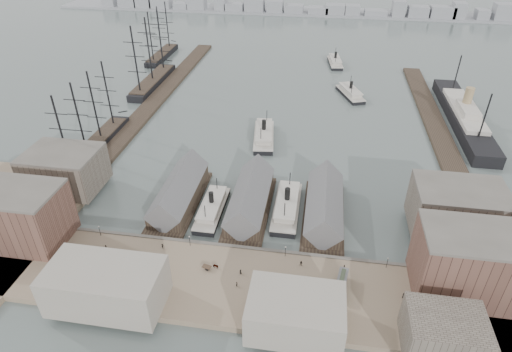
% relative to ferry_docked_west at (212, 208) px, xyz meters
% --- Properties ---
extents(ground, '(900.00, 900.00, 0.00)m').
position_rel_ferry_docked_west_xyz_m(ground, '(13.00, -12.96, -2.17)').
color(ground, '#4E5A58').
rests_on(ground, ground).
extents(quay, '(180.00, 30.00, 2.00)m').
position_rel_ferry_docked_west_xyz_m(quay, '(13.00, -32.96, -1.17)').
color(quay, '#806C56').
rests_on(quay, ground).
extents(seawall, '(180.00, 1.20, 2.30)m').
position_rel_ferry_docked_west_xyz_m(seawall, '(13.00, -18.16, -1.02)').
color(seawall, '#59544C').
rests_on(seawall, ground).
extents(west_wharf, '(10.00, 220.00, 1.60)m').
position_rel_ferry_docked_west_xyz_m(west_wharf, '(-55.00, 87.04, -1.37)').
color(west_wharf, '#2D231C').
rests_on(west_wharf, ground).
extents(east_wharf, '(10.00, 180.00, 1.60)m').
position_rel_ferry_docked_west_xyz_m(east_wharf, '(91.00, 77.04, -1.37)').
color(east_wharf, '#2D231C').
rests_on(east_wharf, ground).
extents(ferry_shed_west, '(14.00, 42.00, 12.60)m').
position_rel_ferry_docked_west_xyz_m(ferry_shed_west, '(-13.00, 3.92, 2.47)').
color(ferry_shed_west, '#2D231C').
rests_on(ferry_shed_west, ground).
extents(ferry_shed_center, '(14.00, 42.00, 12.60)m').
position_rel_ferry_docked_west_xyz_m(ferry_shed_center, '(13.00, 3.92, 2.47)').
color(ferry_shed_center, '#2D231C').
rests_on(ferry_shed_center, ground).
extents(ferry_shed_east, '(14.00, 42.00, 12.60)m').
position_rel_ferry_docked_west_xyz_m(ferry_shed_east, '(39.00, 3.92, 2.47)').
color(ferry_shed_east, '#2D231C').
rests_on(ferry_shed_east, ground).
extents(warehouse_west_front, '(32.00, 18.00, 18.00)m').
position_rel_ferry_docked_west_xyz_m(warehouse_west_front, '(-57.00, -24.96, 8.83)').
color(warehouse_west_front, brown).
rests_on(warehouse_west_front, west_land).
extents(warehouse_west_back, '(26.00, 20.00, 14.00)m').
position_rel_ferry_docked_west_xyz_m(warehouse_west_back, '(-57.00, 5.04, 6.83)').
color(warehouse_west_back, '#60564C').
rests_on(warehouse_west_back, west_land).
extents(warehouse_east_front, '(30.00, 18.00, 19.00)m').
position_rel_ferry_docked_west_xyz_m(warehouse_east_front, '(79.00, -24.96, 9.33)').
color(warehouse_east_front, brown).
rests_on(warehouse_east_front, east_land).
extents(warehouse_east_back, '(28.00, 20.00, 15.00)m').
position_rel_ferry_docked_west_xyz_m(warehouse_east_back, '(81.00, 2.04, 7.33)').
color(warehouse_east_back, '#60564C').
rests_on(warehouse_east_back, east_land).
extents(street_bldg_center, '(24.00, 16.00, 10.00)m').
position_rel_ferry_docked_west_xyz_m(street_bldg_center, '(33.00, -44.96, 4.83)').
color(street_bldg_center, gray).
rests_on(street_bldg_center, quay).
extents(street_bldg_west, '(30.00, 16.00, 12.00)m').
position_rel_ferry_docked_west_xyz_m(street_bldg_west, '(-17.00, -44.96, 5.83)').
color(street_bldg_west, gray).
rests_on(street_bldg_west, quay).
extents(street_bldg_east, '(18.00, 14.00, 11.00)m').
position_rel_ferry_docked_west_xyz_m(street_bldg_east, '(68.00, -45.96, 5.33)').
color(street_bldg_east, '#60564C').
rests_on(street_bldg_east, quay).
extents(lamp_post_far_w, '(0.44, 0.44, 3.92)m').
position_rel_ferry_docked_west_xyz_m(lamp_post_far_w, '(-32.00, -19.96, 2.54)').
color(lamp_post_far_w, black).
rests_on(lamp_post_far_w, quay).
extents(lamp_post_near_w, '(0.44, 0.44, 3.92)m').
position_rel_ferry_docked_west_xyz_m(lamp_post_near_w, '(-2.00, -19.96, 2.54)').
color(lamp_post_near_w, black).
rests_on(lamp_post_near_w, quay).
extents(lamp_post_near_e, '(0.44, 0.44, 3.92)m').
position_rel_ferry_docked_west_xyz_m(lamp_post_near_e, '(28.00, -19.96, 2.54)').
color(lamp_post_near_e, black).
rests_on(lamp_post_near_e, quay).
extents(lamp_post_far_e, '(0.44, 0.44, 3.92)m').
position_rel_ferry_docked_west_xyz_m(lamp_post_far_e, '(58.00, -19.96, 2.54)').
color(lamp_post_far_e, black).
rests_on(lamp_post_far_e, quay).
extents(far_shore, '(500.00, 40.00, 15.72)m').
position_rel_ferry_docked_west_xyz_m(far_shore, '(10.93, 321.18, 1.73)').
color(far_shore, gray).
rests_on(far_shore, ground).
extents(ferry_docked_west, '(7.78, 25.94, 9.26)m').
position_rel_ferry_docked_west_xyz_m(ferry_docked_west, '(0.00, 0.00, 0.00)').
color(ferry_docked_west, black).
rests_on(ferry_docked_west, ground).
extents(ferry_docked_east, '(8.75, 29.16, 10.42)m').
position_rel_ferry_docked_west_xyz_m(ferry_docked_east, '(26.00, 5.08, 0.27)').
color(ferry_docked_east, black).
rests_on(ferry_docked_east, ground).
extents(ferry_open_near, '(12.37, 30.37, 10.54)m').
position_rel_ferry_docked_west_xyz_m(ferry_open_near, '(10.16, 57.30, 0.30)').
color(ferry_open_near, black).
rests_on(ferry_open_near, ground).
extents(ferry_open_mid, '(16.66, 27.03, 9.27)m').
position_rel_ferry_docked_west_xyz_m(ferry_open_mid, '(50.72, 116.71, 0.00)').
color(ferry_open_mid, black).
rests_on(ferry_open_mid, ground).
extents(ferry_open_far, '(11.10, 26.37, 9.13)m').
position_rel_ferry_docked_west_xyz_m(ferry_open_far, '(41.90, 170.94, -0.03)').
color(ferry_open_far, black).
rests_on(ferry_open_far, ground).
extents(sailing_ship_near, '(8.21, 56.57, 33.76)m').
position_rel_ferry_docked_west_xyz_m(sailing_ship_near, '(-62.43, 35.90, 0.31)').
color(sailing_ship_near, black).
rests_on(sailing_ship_near, ground).
extents(sailing_ship_mid, '(9.54, 55.15, 39.24)m').
position_rel_ferry_docked_west_xyz_m(sailing_ship_mid, '(-65.16, 115.31, 0.64)').
color(sailing_ship_mid, black).
rests_on(sailing_ship_mid, ground).
extents(sailing_ship_far, '(8.33, 46.29, 34.26)m').
position_rel_ferry_docked_west_xyz_m(sailing_ship_far, '(-77.96, 166.89, 0.30)').
color(sailing_ship_far, black).
rests_on(sailing_ship_far, ground).
extents(ocean_steamer, '(12.29, 89.83, 17.97)m').
position_rel_ferry_docked_west_xyz_m(ocean_steamer, '(105.00, 91.48, 1.69)').
color(ocean_steamer, black).
rests_on(ocean_steamer, ground).
extents(tram, '(4.25, 10.34, 3.58)m').
position_rel_ferry_docked_west_xyz_m(tram, '(44.62, -30.49, 1.66)').
color(tram, black).
rests_on(tram, quay).
extents(horse_cart_left, '(4.81, 2.30, 1.60)m').
position_rel_ferry_docked_west_xyz_m(horse_cart_left, '(-27.21, -27.74, 0.64)').
color(horse_cart_left, black).
rests_on(horse_cart_left, quay).
extents(horse_cart_center, '(5.07, 2.33, 1.72)m').
position_rel_ferry_docked_west_xyz_m(horse_cart_center, '(7.64, -28.60, 0.68)').
color(horse_cart_center, black).
rests_on(horse_cart_center, quay).
extents(horse_cart_right, '(4.79, 2.61, 1.55)m').
position_rel_ferry_docked_west_xyz_m(horse_cart_right, '(36.47, -37.62, 0.62)').
color(horse_cart_right, black).
rests_on(horse_cart_right, quay).
extents(pedestrian_0, '(0.67, 0.56, 1.61)m').
position_rel_ferry_docked_west_xyz_m(pedestrian_0, '(-27.44, -25.58, 0.63)').
color(pedestrian_0, black).
rests_on(pedestrian_0, quay).
extents(pedestrian_1, '(1.07, 1.01, 1.74)m').
position_rel_ferry_docked_west_xyz_m(pedestrian_1, '(-21.59, -35.72, 0.70)').
color(pedestrian_1, black).
rests_on(pedestrian_1, quay).
extents(pedestrian_2, '(1.17, 1.22, 1.67)m').
position_rel_ferry_docked_west_xyz_m(pedestrian_2, '(-10.16, -22.49, 0.66)').
color(pedestrian_2, black).
rests_on(pedestrian_2, quay).
extents(pedestrian_3, '(1.03, 0.72, 1.62)m').
position_rel_ferry_docked_west_xyz_m(pedestrian_3, '(-9.52, -33.87, 0.64)').
color(pedestrian_3, black).
rests_on(pedestrian_3, quay).
extents(pedestrian_4, '(0.74, 0.92, 1.64)m').
position_rel_ferry_docked_west_xyz_m(pedestrian_4, '(15.94, -29.28, 0.65)').
color(pedestrian_4, black).
rests_on(pedestrian_4, quay).
extents(pedestrian_5, '(0.53, 0.67, 1.71)m').
position_rel_ferry_docked_west_xyz_m(pedestrian_5, '(15.82, -34.15, 0.68)').
color(pedestrian_5, black).
rests_on(pedestrian_5, quay).
extents(pedestrian_6, '(0.86, 0.68, 1.74)m').
position_rel_ferry_docked_west_xyz_m(pedestrian_6, '(33.07, -23.17, 0.70)').
color(pedestrian_6, black).
rests_on(pedestrian_6, quay).
extents(pedestrian_7, '(1.28, 1.05, 1.73)m').
position_rel_ferry_docked_west_xyz_m(pedestrian_7, '(40.21, -33.79, 0.69)').
color(pedestrian_7, black).
rests_on(pedestrian_7, quay).
extents(pedestrian_8, '(0.86, 1.11, 1.75)m').
position_rel_ferry_docked_west_xyz_m(pedestrian_8, '(45.64, -22.69, 0.71)').
color(pedestrian_8, black).
rests_on(pedestrian_8, quay).
extents(pedestrian_9, '(0.92, 1.02, 1.75)m').
position_rel_ferry_docked_west_xyz_m(pedestrian_9, '(61.49, -30.97, 0.70)').
color(pedestrian_9, black).
rests_on(pedestrian_9, quay).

